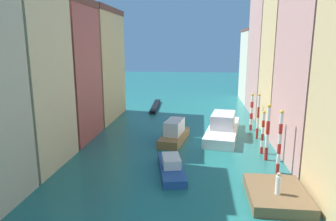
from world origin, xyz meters
name	(u,v)px	position (x,y,z in m)	size (l,w,h in m)	color
ground_plane	(183,128)	(0.00, 24.50, 0.00)	(154.00, 154.00, 0.00)	#1E6B66
building_left_1	(14,65)	(-13.03, 11.19, 8.58)	(7.11, 7.30, 17.13)	beige
building_left_2	(58,71)	(-13.03, 18.94, 7.42)	(7.11, 7.55, 14.81)	#B25147
building_left_3	(90,64)	(-13.03, 28.60, 7.47)	(7.11, 11.08, 14.91)	#DBB77A
building_right_1	(333,47)	(13.03, 15.05, 10.00)	(7.11, 10.59, 19.98)	tan
building_right_2	(298,57)	(13.03, 24.41, 8.82)	(7.11, 7.73, 17.62)	#DBB77A
building_right_3	(279,36)	(13.03, 33.79, 11.26)	(7.11, 10.52, 22.50)	tan
building_right_4	(263,66)	(13.03, 44.12, 6.41)	(7.11, 10.26, 12.80)	beige
waterfront_dock	(277,194)	(7.34, 7.13, 0.37)	(3.81, 5.02, 0.73)	brown
person_on_dock	(278,184)	(7.21, 6.50, 1.42)	(0.36, 0.36, 1.49)	white
mooring_pole_0	(280,142)	(8.45, 11.64, 2.66)	(0.31, 0.31, 5.23)	red
mooring_pole_1	(268,132)	(8.09, 14.43, 2.63)	(0.35, 0.35, 5.15)	red
mooring_pole_2	(263,132)	(8.03, 16.19, 2.13)	(0.30, 0.30, 4.17)	red
mooring_pole_3	(258,116)	(8.39, 20.88, 2.55)	(0.28, 0.28, 5.01)	red
mooring_pole_4	(252,111)	(8.25, 24.34, 2.33)	(0.38, 0.38, 4.55)	red
vaporetto_white	(223,128)	(4.71, 21.61, 0.94)	(4.77, 10.88, 2.62)	white
gondola_black	(155,106)	(-5.21, 36.34, 0.23)	(1.46, 9.94, 0.47)	black
motorboat_0	(171,167)	(-0.14, 10.85, 0.49)	(2.98, 6.42, 1.37)	#234C93
motorboat_1	(174,133)	(-0.59, 19.02, 0.91)	(3.06, 6.32, 2.34)	olive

